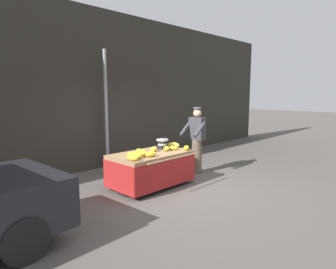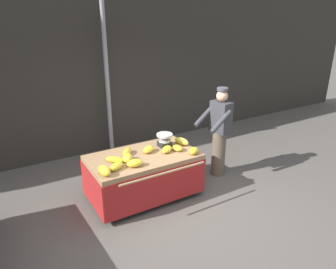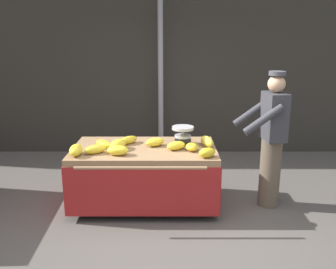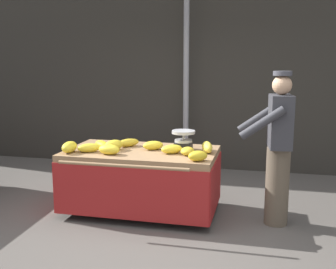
{
  "view_description": "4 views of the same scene",
  "coord_description": "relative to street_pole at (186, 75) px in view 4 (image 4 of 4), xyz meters",
  "views": [
    {
      "loc": [
        -4.67,
        -4.07,
        2.08
      ],
      "look_at": [
        0.11,
        0.56,
        1.13
      ],
      "focal_mm": 31.47,
      "sensor_mm": 36.0,
      "label": 1
    },
    {
      "loc": [
        -2.41,
        -3.61,
        2.94
      ],
      "look_at": [
        0.14,
        0.68,
        1.02
      ],
      "focal_mm": 33.62,
      "sensor_mm": 36.0,
      "label": 2
    },
    {
      "loc": [
        -0.06,
        -3.79,
        2.13
      ],
      "look_at": [
        -0.08,
        0.53,
        0.96
      ],
      "focal_mm": 39.59,
      "sensor_mm": 36.0,
      "label": 3
    },
    {
      "loc": [
        1.05,
        -3.94,
        1.81
      ],
      "look_at": [
        -0.06,
        0.74,
        0.95
      ],
      "focal_mm": 43.67,
      "sensor_mm": 36.0,
      "label": 4
    }
  ],
  "objects": [
    {
      "name": "banana_bunch_4",
      "position": [
        -0.73,
        -2.18,
        -0.78
      ],
      "size": [
        0.3,
        0.26,
        0.1
      ],
      "primitive_type": "ellipsoid",
      "rotation": [
        0.0,
        0.0,
        2.16
      ],
      "color": "yellow",
      "rests_on": "banana_cart"
    },
    {
      "name": "banana_bunch_10",
      "position": [
        0.23,
        -2.03,
        -0.78
      ],
      "size": [
        0.29,
        0.26,
        0.1
      ],
      "primitive_type": "ellipsoid",
      "rotation": [
        0.0,
        0.0,
        2.2
      ],
      "color": "yellow",
      "rests_on": "banana_cart"
    },
    {
      "name": "banana_bunch_8",
      "position": [
        0.61,
        -1.89,
        -0.77
      ],
      "size": [
        0.2,
        0.31,
        0.13
      ],
      "primitive_type": "ellipsoid",
      "rotation": [
        0.0,
        0.0,
        0.31
      ],
      "color": "yellow",
      "rests_on": "banana_cart"
    },
    {
      "name": "weighing_scale",
      "position": [
        0.32,
        -1.81,
        -0.72
      ],
      "size": [
        0.28,
        0.28,
        0.23
      ],
      "color": "black",
      "rests_on": "banana_cart"
    },
    {
      "name": "banana_bunch_2",
      "position": [
        -0.95,
        -2.26,
        -0.77
      ],
      "size": [
        0.16,
        0.28,
        0.13
      ],
      "primitive_type": "ellipsoid",
      "rotation": [
        0.0,
        0.0,
        0.04
      ],
      "color": "yellow",
      "rests_on": "banana_cart"
    },
    {
      "name": "ground_plane",
      "position": [
        0.19,
        -2.57,
        -1.6
      ],
      "size": [
        60.0,
        60.0,
        0.0
      ],
      "primitive_type": "plane",
      "color": "#514C47"
    },
    {
      "name": "banana_bunch_9",
      "position": [
        -0.04,
        -1.89,
        -0.78
      ],
      "size": [
        0.29,
        0.25,
        0.11
      ],
      "primitive_type": "ellipsoid",
      "rotation": [
        0.0,
        0.0,
        2.11
      ],
      "color": "yellow",
      "rests_on": "banana_cart"
    },
    {
      "name": "banana_bunch_6",
      "position": [
        -0.67,
        -1.95,
        -0.79
      ],
      "size": [
        0.29,
        0.29,
        0.1
      ],
      "primitive_type": "ellipsoid",
      "rotation": [
        0.0,
        0.0,
        0.76
      ],
      "color": "gold",
      "rests_on": "banana_cart"
    },
    {
      "name": "vendor_person",
      "position": [
        1.4,
        -1.96,
        -0.73
      ],
      "size": [
        0.61,
        0.56,
        1.71
      ],
      "color": "brown",
      "rests_on": "ground"
    },
    {
      "name": "banana_bunch_0",
      "position": [
        -0.39,
        -1.78,
        -0.78
      ],
      "size": [
        0.28,
        0.29,
        0.1
      ],
      "primitive_type": "ellipsoid",
      "rotation": [
        0.0,
        0.0,
        2.41
      ],
      "color": "gold",
      "rests_on": "banana_cart"
    },
    {
      "name": "banana_bunch_7",
      "position": [
        0.58,
        -2.33,
        -0.78
      ],
      "size": [
        0.25,
        0.23,
        0.11
      ],
      "primitive_type": "ellipsoid",
      "rotation": [
        0.0,
        0.0,
        2.15
      ],
      "color": "gold",
      "rests_on": "banana_cart"
    },
    {
      "name": "banana_cart",
      "position": [
        -0.17,
        -1.94,
        -1.04
      ],
      "size": [
        1.81,
        1.23,
        0.77
      ],
      "color": "#93704C",
      "rests_on": "ground"
    },
    {
      "name": "banana_bunch_1",
      "position": [
        -0.46,
        -2.24,
        -0.78
      ],
      "size": [
        0.27,
        0.19,
        0.12
      ],
      "primitive_type": "ellipsoid",
      "rotation": [
        0.0,
        0.0,
        1.45
      ],
      "color": "yellow",
      "rests_on": "banana_cart"
    },
    {
      "name": "back_wall",
      "position": [
        0.19,
        0.42,
        0.55
      ],
      "size": [
        16.0,
        0.24,
        4.3
      ],
      "primitive_type": "cube",
      "color": "#2D2B26",
      "rests_on": "ground"
    },
    {
      "name": "street_pole",
      "position": [
        0.0,
        0.0,
        0.0
      ],
      "size": [
        0.09,
        0.09,
        3.2
      ],
      "primitive_type": "cylinder",
      "color": "gray",
      "rests_on": "ground"
    },
    {
      "name": "banana_bunch_3",
      "position": [
        0.42,
        -2.07,
        -0.79
      ],
      "size": [
        0.15,
        0.21,
        0.09
      ],
      "primitive_type": "ellipsoid",
      "rotation": [
        0.0,
        0.0,
        3.13
      ],
      "color": "gold",
      "rests_on": "banana_cart"
    },
    {
      "name": "banana_bunch_5",
      "position": [
        -0.49,
        -2.03,
        -0.77
      ],
      "size": [
        0.26,
        0.3,
        0.13
      ],
      "primitive_type": "ellipsoid",
      "rotation": [
        0.0,
        0.0,
        2.65
      ],
      "color": "yellow",
      "rests_on": "banana_cart"
    }
  ]
}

